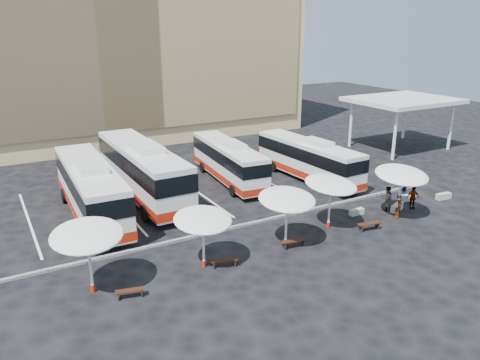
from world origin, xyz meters
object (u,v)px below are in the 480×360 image
bus_0 (90,188)px  conc_bench_0 (357,212)px  sunshade_1 (203,220)px  sunshade_2 (287,199)px  conc_bench_2 (408,198)px  wood_bench_2 (294,242)px  bus_1 (142,169)px  passenger_1 (387,198)px  wood_bench_0 (130,292)px  sunshade_3 (331,185)px  wood_bench_1 (224,261)px  passenger_3 (403,187)px  passenger_0 (399,206)px  wood_bench_3 (369,225)px  bus_2 (228,160)px  sunshade_4 (402,175)px  sunshade_0 (87,236)px  conc_bench_1 (397,207)px  passenger_2 (413,198)px  conc_bench_3 (444,196)px  bus_3 (308,158)px

bus_0 → conc_bench_0: 17.86m
sunshade_1 → conc_bench_0: size_ratio=2.98×
sunshade_2 → conc_bench_2: sunshade_2 is taller
wood_bench_2 → bus_1: bearing=111.2°
conc_bench_0 → passenger_1: size_ratio=0.61×
bus_0 → conc_bench_2: (20.73, -8.31, -1.81)m
conc_bench_0 → wood_bench_0: bearing=-171.6°
bus_0 → sunshade_3: size_ratio=2.96×
wood_bench_0 → conc_bench_0: size_ratio=1.31×
sunshade_1 → wood_bench_1: sunshade_1 is taller
sunshade_1 → wood_bench_0: 5.01m
bus_1 → wood_bench_1: bearing=-89.2°
sunshade_1 → bus_0: bearing=109.4°
passenger_1 → passenger_3: bearing=-150.6°
passenger_1 → sunshade_1: bearing=12.7°
wood_bench_2 → passenger_0: passenger_0 is taller
wood_bench_3 → passenger_0: passenger_0 is taller
sunshade_1 → passenger_1: 14.59m
passenger_0 → passenger_1: size_ratio=0.95×
bus_2 → wood_bench_1: size_ratio=7.48×
wood_bench_1 → passenger_3: size_ratio=0.78×
sunshade_4 → wood_bench_3: bearing=-170.3°
sunshade_0 → sunshade_4: size_ratio=0.98×
sunshade_0 → sunshade_2: 10.89m
sunshade_1 → conc_bench_1: size_ratio=2.52×
bus_0 → passenger_0: (17.58, -10.29, -1.21)m
passenger_2 → sunshade_4: bearing=-142.9°
sunshade_0 → sunshade_4: (19.69, -0.73, 0.04)m
sunshade_2 → sunshade_4: 8.81m
sunshade_1 → passenger_2: bearing=1.3°
bus_2 → wood_bench_2: 12.95m
wood_bench_0 → conc_bench_1: bearing=4.7°
sunshade_3 → passenger_3: sunshade_3 is taller
wood_bench_1 → sunshade_4: bearing=0.8°
bus_0 → conc_bench_1: bus_0 is taller
sunshade_4 → passenger_3: sunshade_4 is taller
bus_1 → conc_bench_1: (14.34, -11.28, -1.95)m
bus_1 → conc_bench_0: bearing=-42.8°
sunshade_3 → passenger_1: bearing=3.7°
sunshade_3 → passenger_2: (7.21, -0.32, -2.06)m
wood_bench_1 → conc_bench_2: (16.30, 2.18, -0.12)m
bus_1 → passenger_0: 18.20m
conc_bench_3 → wood_bench_2: bearing=-175.8°
bus_3 → passenger_3: (3.26, -7.24, -0.86)m
bus_3 → sunshade_4: (0.07, -9.67, 1.21)m
wood_bench_2 → conc_bench_2: (11.75, 2.13, -0.14)m
conc_bench_1 → passenger_3: 2.72m
conc_bench_3 → passenger_2: bearing=-177.2°
conc_bench_3 → passenger_3: size_ratio=0.63×
wood_bench_1 → conc_bench_0: 11.34m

